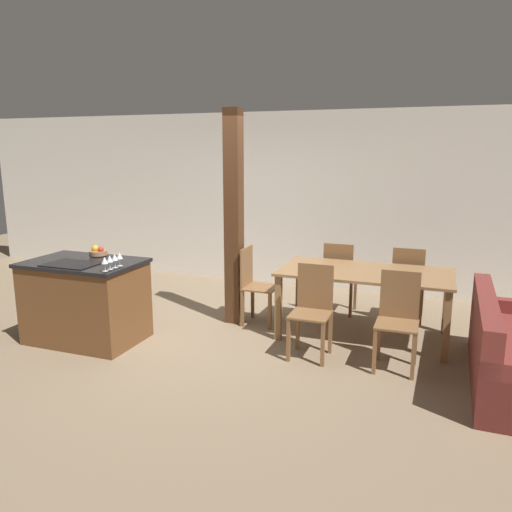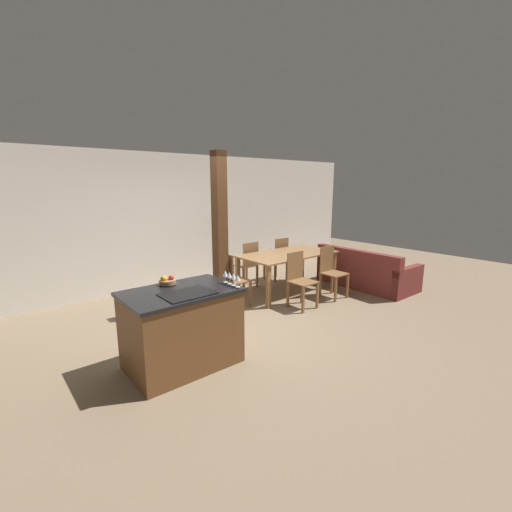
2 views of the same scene
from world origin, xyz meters
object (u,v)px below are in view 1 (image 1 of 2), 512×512
(fruit_bowl, at_px, (98,252))
(dining_chair_head_end, at_px, (255,284))
(kitchen_island, at_px, (86,301))
(wine_glass_far, at_px, (115,258))
(dining_chair_near_right, at_px, (398,318))
(dining_chair_far_left, at_px, (339,277))
(dining_chair_far_right, at_px, (408,282))
(wine_glass_middle, at_px, (110,259))
(dining_table, at_px, (365,279))
(dining_chair_near_left, at_px, (312,309))
(wine_glass_end, at_px, (119,256))
(timber_post, at_px, (234,219))
(wine_glass_near, at_px, (105,261))

(fruit_bowl, xyz_separation_m, dining_chair_head_end, (1.60, 0.90, -0.46))
(kitchen_island, relative_size, wine_glass_far, 8.54)
(dining_chair_head_end, bearing_deg, dining_chair_near_right, -112.38)
(kitchen_island, bearing_deg, wine_glass_far, -17.97)
(wine_glass_far, height_order, dining_chair_far_left, wine_glass_far)
(dining_chair_far_right, bearing_deg, wine_glass_middle, 38.02)
(dining_table, xyz_separation_m, dining_chair_far_left, (-0.43, 0.72, -0.18))
(fruit_bowl, relative_size, wine_glass_middle, 1.36)
(kitchen_island, xyz_separation_m, dining_chair_near_left, (2.48, 0.47, 0.04))
(wine_glass_end, bearing_deg, timber_post, 58.37)
(dining_table, bearing_deg, dining_chair_near_left, -120.65)
(wine_glass_end, height_order, timber_post, timber_post)
(wine_glass_end, relative_size, dining_chair_near_right, 0.15)
(wine_glass_near, distance_m, wine_glass_far, 0.16)
(wine_glass_end, relative_size, timber_post, 0.06)
(fruit_bowl, xyz_separation_m, dining_chair_far_left, (2.50, 1.63, -0.46))
(fruit_bowl, height_order, wine_glass_near, wine_glass_near)
(kitchen_island, relative_size, dining_chair_head_end, 1.32)
(wine_glass_far, height_order, dining_chair_far_right, wine_glass_far)
(kitchen_island, bearing_deg, fruit_bowl, 93.04)
(dining_chair_far_left, relative_size, dining_chair_far_right, 1.00)
(wine_glass_near, xyz_separation_m, wine_glass_far, (0.00, 0.16, 0.00))
(wine_glass_middle, xyz_separation_m, dining_chair_far_left, (1.93, 2.18, -0.53))
(dining_table, distance_m, timber_post, 1.70)
(dining_table, xyz_separation_m, dining_chair_far_right, (0.43, 0.72, -0.18))
(timber_post, bearing_deg, dining_chair_far_left, 33.39)
(dining_table, relative_size, dining_chair_near_left, 2.00)
(fruit_bowl, height_order, wine_glass_far, wine_glass_far)
(fruit_bowl, distance_m, wine_glass_middle, 0.79)
(fruit_bowl, bearing_deg, wine_glass_near, -47.97)
(dining_chair_head_end, bearing_deg, dining_chair_near_left, -128.81)
(dining_chair_near_left, height_order, dining_chair_head_end, same)
(wine_glass_end, relative_size, dining_chair_far_left, 0.15)
(fruit_bowl, xyz_separation_m, wine_glass_far, (0.57, -0.47, 0.07))
(wine_glass_near, distance_m, dining_table, 2.84)
(wine_glass_far, relative_size, dining_chair_far_left, 0.15)
(wine_glass_near, height_order, dining_chair_far_right, wine_glass_near)
(kitchen_island, xyz_separation_m, dining_chair_far_left, (2.48, 1.92, 0.04))
(wine_glass_near, relative_size, timber_post, 0.06)
(dining_chair_near_left, xyz_separation_m, dining_chair_near_right, (0.86, 0.00, 0.00))
(wine_glass_end, relative_size, dining_chair_far_right, 0.15)
(dining_table, bearing_deg, kitchen_island, -157.72)
(fruit_bowl, bearing_deg, dining_chair_head_end, 29.51)
(dining_chair_far_right, bearing_deg, dining_chair_far_left, 0.00)
(dining_table, bearing_deg, wine_glass_end, -151.30)
(dining_chair_near_left, relative_size, dining_chair_head_end, 1.00)
(wine_glass_far, bearing_deg, dining_chair_head_end, 53.14)
(dining_chair_near_left, bearing_deg, fruit_bowl, -175.85)
(fruit_bowl, relative_size, dining_chair_far_right, 0.21)
(dining_chair_near_right, bearing_deg, wine_glass_end, -168.50)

